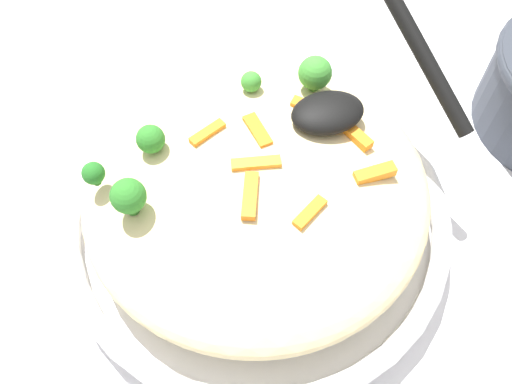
{
  "coord_description": "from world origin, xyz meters",
  "views": [
    {
      "loc": [
        -0.06,
        -0.22,
        0.42
      ],
      "look_at": [
        0.0,
        0.0,
        0.06
      ],
      "focal_mm": 39.01,
      "sensor_mm": 36.0,
      "label": 1
    }
  ],
  "objects": [
    {
      "name": "ground_plane",
      "position": [
        0.0,
        0.0,
        0.0
      ],
      "size": [
        2.4,
        2.4,
        0.0
      ],
      "primitive_type": "plane",
      "color": "silver"
    },
    {
      "name": "carrot_piece_6",
      "position": [
        0.02,
        -0.05,
        0.09
      ],
      "size": [
        0.03,
        0.02,
        0.01
      ],
      "primitive_type": "cube",
      "rotation": [
        0.0,
        0.0,
        0.57
      ],
      "color": "orange",
      "rests_on": "pasta_mound"
    },
    {
      "name": "broccoli_floret_4",
      "position": [
        -0.11,
        0.02,
        0.1
      ],
      "size": [
        0.02,
        0.02,
        0.02
      ],
      "color": "#205B1C",
      "rests_on": "pasta_mound"
    },
    {
      "name": "broccoli_floret_3",
      "position": [
        0.02,
        0.08,
        0.1
      ],
      "size": [
        0.02,
        0.02,
        0.02
      ],
      "color": "#377928",
      "rests_on": "pasta_mound"
    },
    {
      "name": "serving_bowl",
      "position": [
        0.0,
        0.0,
        0.02
      ],
      "size": [
        0.31,
        0.31,
        0.04
      ],
      "color": "silver",
      "rests_on": "ground_plane"
    },
    {
      "name": "serving_spoon",
      "position": [
        0.09,
        0.04,
        0.11
      ],
      "size": [
        0.13,
        0.15,
        0.09
      ],
      "color": "black",
      "rests_on": "pasta_mound"
    },
    {
      "name": "carrot_piece_3",
      "position": [
        -0.01,
        -0.02,
        0.09
      ],
      "size": [
        0.02,
        0.04,
        0.01
      ],
      "primitive_type": "cube",
      "rotation": [
        0.0,
        0.0,
        4.37
      ],
      "color": "orange",
      "rests_on": "pasta_mound"
    },
    {
      "name": "broccoli_floret_0",
      "position": [
        -0.09,
        -0.01,
        0.1
      ],
      "size": [
        0.02,
        0.02,
        0.03
      ],
      "color": "#296820",
      "rests_on": "pasta_mound"
    },
    {
      "name": "broccoli_floret_1",
      "position": [
        -0.07,
        0.04,
        0.1
      ],
      "size": [
        0.02,
        0.02,
        0.02
      ],
      "color": "#296820",
      "rests_on": "pasta_mound"
    },
    {
      "name": "carrot_piece_1",
      "position": [
        -0.0,
        -0.0,
        0.09
      ],
      "size": [
        0.04,
        0.01,
        0.01
      ],
      "primitive_type": "cube",
      "rotation": [
        0.0,
        0.0,
        2.97
      ],
      "color": "orange",
      "rests_on": "pasta_mound"
    },
    {
      "name": "pasta_mound",
      "position": [
        0.0,
        0.0,
        0.06
      ],
      "size": [
        0.26,
        0.26,
        0.06
      ],
      "primitive_type": "ellipsoid",
      "color": "beige",
      "rests_on": "serving_bowl"
    },
    {
      "name": "carrot_piece_0",
      "position": [
        0.05,
        0.04,
        0.09
      ],
      "size": [
        0.03,
        0.03,
        0.01
      ],
      "primitive_type": "cube",
      "rotation": [
        0.0,
        0.0,
        5.55
      ],
      "color": "orange",
      "rests_on": "pasta_mound"
    },
    {
      "name": "broccoli_floret_2",
      "position": [
        0.07,
        0.07,
        0.1
      ],
      "size": [
        0.03,
        0.03,
        0.03
      ],
      "color": "#377928",
      "rests_on": "pasta_mound"
    },
    {
      "name": "carrot_piece_2",
      "position": [
        0.08,
        -0.03,
        0.09
      ],
      "size": [
        0.03,
        0.01,
        0.01
      ],
      "primitive_type": "cube",
      "rotation": [
        0.0,
        0.0,
        3.19
      ],
      "color": "orange",
      "rests_on": "pasta_mound"
    },
    {
      "name": "carrot_piece_4",
      "position": [
        0.01,
        0.03,
        0.09
      ],
      "size": [
        0.02,
        0.03,
        0.01
      ],
      "primitive_type": "cube",
      "rotation": [
        0.0,
        0.0,
        4.89
      ],
      "color": "orange",
      "rests_on": "pasta_mound"
    },
    {
      "name": "carrot_piece_5",
      "position": [
        -0.03,
        0.04,
        0.09
      ],
      "size": [
        0.03,
        0.02,
        0.01
      ],
      "primitive_type": "cube",
      "rotation": [
        0.0,
        0.0,
        0.44
      ],
      "color": "orange",
      "rests_on": "pasta_mound"
    },
    {
      "name": "carrot_piece_7",
      "position": [
        0.08,
        0.01,
        0.09
      ],
      "size": [
        0.02,
        0.03,
        0.01
      ],
      "primitive_type": "cube",
      "rotation": [
        0.0,
        0.0,
        1.98
      ],
      "color": "orange",
      "rests_on": "pasta_mound"
    }
  ]
}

